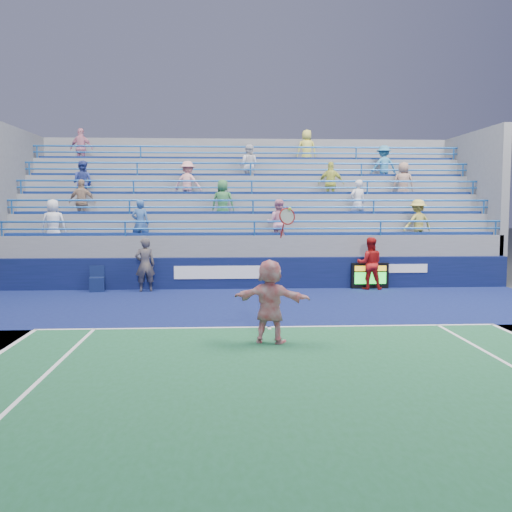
{
  "coord_description": "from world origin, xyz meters",
  "views": [
    {
      "loc": [
        -1.03,
        -13.31,
        2.88
      ],
      "look_at": [
        -0.17,
        2.5,
        1.5
      ],
      "focal_mm": 40.0,
      "sensor_mm": 36.0,
      "label": 1
    }
  ],
  "objects": [
    {
      "name": "ball_girl",
      "position": [
        3.97,
        6.06,
        0.91
      ],
      "size": [
        0.98,
        0.81,
        1.82
      ],
      "primitive_type": "imported",
      "rotation": [
        0.0,
        0.0,
        2.99
      ],
      "color": "#A61313",
      "rests_on": "ground"
    },
    {
      "name": "tennis_player",
      "position": [
        -0.09,
        -1.51,
        0.9
      ],
      "size": [
        1.74,
        1.03,
        2.87
      ],
      "color": "white",
      "rests_on": "ground"
    },
    {
      "name": "bleacher_stand",
      "position": [
        -0.0,
        10.27,
        1.55
      ],
      "size": [
        18.0,
        5.6,
        6.13
      ],
      "color": "slate",
      "rests_on": "ground"
    },
    {
      "name": "court_surface",
      "position": [
        0.0,
        -7.56,
        0.01
      ],
      "size": [
        18.0,
        28.4,
        0.02
      ],
      "color": "#0F154B",
      "rests_on": "ground"
    },
    {
      "name": "ground",
      "position": [
        0.0,
        0.0,
        0.0
      ],
      "size": [
        120.0,
        120.0,
        0.0
      ],
      "primitive_type": "plane",
      "color": "#333538"
    },
    {
      "name": "sponsor_wall",
      "position": [
        0.0,
        6.5,
        0.55
      ],
      "size": [
        18.0,
        0.32,
        1.1
      ],
      "color": "#0A1437",
      "rests_on": "ground"
    },
    {
      "name": "judge_chair",
      "position": [
        -5.37,
        6.08,
        0.28
      ],
      "size": [
        0.57,
        0.57,
        0.87
      ],
      "color": "#0D1840",
      "rests_on": "ground"
    },
    {
      "name": "line_judge",
      "position": [
        -3.73,
        5.95,
        0.92
      ],
      "size": [
        0.76,
        0.6,
        1.83
      ],
      "primitive_type": "imported",
      "rotation": [
        0.0,
        0.0,
        3.41
      ],
      "color": "#121933",
      "rests_on": "ground"
    },
    {
      "name": "serve_speed_board",
      "position": [
        4.03,
        6.26,
        0.46
      ],
      "size": [
        1.31,
        0.17,
        0.91
      ],
      "color": "black",
      "rests_on": "ground"
    }
  ]
}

